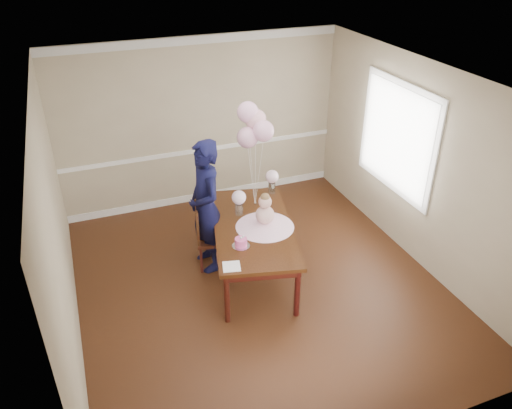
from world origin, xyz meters
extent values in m
cube|color=black|center=(0.00, 0.00, 0.00)|extent=(4.50, 5.00, 0.00)
cube|color=white|center=(0.00, 0.00, 2.70)|extent=(4.50, 5.00, 0.02)
cube|color=tan|center=(0.00, 2.50, 1.35)|extent=(4.50, 0.02, 2.70)
cube|color=tan|center=(0.00, -2.50, 1.35)|extent=(4.50, 0.02, 2.70)
cube|color=tan|center=(-2.25, 0.00, 1.35)|extent=(0.02, 5.00, 2.70)
cube|color=tan|center=(2.25, 0.00, 1.35)|extent=(0.02, 5.00, 2.70)
cube|color=white|center=(0.00, 2.49, 0.90)|extent=(4.50, 0.02, 0.07)
cube|color=silver|center=(0.00, 2.49, 2.63)|extent=(4.50, 0.02, 0.12)
cube|color=white|center=(0.00, 2.49, 0.06)|extent=(4.50, 0.02, 0.12)
cube|color=white|center=(2.23, 0.50, 1.55)|extent=(0.02, 1.66, 1.56)
cube|color=white|center=(2.21, 0.50, 1.55)|extent=(0.01, 1.50, 1.40)
cube|color=black|center=(0.03, 0.30, 0.72)|extent=(1.43, 2.16, 0.05)
cube|color=black|center=(0.03, 0.30, 0.64)|extent=(1.31, 2.04, 0.10)
cylinder|color=black|center=(-0.59, -0.49, 0.35)|extent=(0.08, 0.08, 0.69)
cylinder|color=black|center=(0.21, -0.69, 0.35)|extent=(0.08, 0.08, 0.69)
cylinder|color=black|center=(-0.16, 1.28, 0.35)|extent=(0.08, 0.08, 0.69)
cylinder|color=black|center=(0.65, 1.08, 0.35)|extent=(0.08, 0.08, 0.69)
cone|color=#FFBBDA|center=(0.16, 0.21, 0.79)|extent=(0.91, 0.91, 0.10)
sphere|color=pink|center=(0.16, 0.21, 0.92)|extent=(0.24, 0.24, 0.24)
sphere|color=#E0A89A|center=(0.16, 0.21, 1.11)|extent=(0.17, 0.17, 0.17)
sphere|color=brown|center=(0.16, 0.21, 1.17)|extent=(0.12, 0.12, 0.12)
cylinder|color=#BAB9BE|center=(-0.27, -0.09, 0.75)|extent=(0.26, 0.26, 0.01)
cylinder|color=#E64894|center=(-0.27, -0.09, 0.80)|extent=(0.18, 0.18, 0.10)
sphere|color=silver|center=(-0.27, -0.09, 0.86)|extent=(0.03, 0.03, 0.03)
sphere|color=silver|center=(-0.24, -0.08, 0.86)|extent=(0.03, 0.03, 0.03)
cylinder|color=white|center=(-0.05, 0.62, 0.82)|extent=(0.12, 0.12, 0.16)
sphere|color=#F9D1E1|center=(-0.05, 0.62, 1.00)|extent=(0.19, 0.19, 0.19)
cylinder|color=silver|center=(0.59, 1.02, 0.82)|extent=(0.12, 0.12, 0.16)
sphere|color=#F8D0E1|center=(0.59, 1.02, 1.00)|extent=(0.19, 0.19, 0.19)
cube|color=white|center=(-0.51, -0.44, 0.75)|extent=(0.24, 0.24, 0.01)
cylinder|color=silver|center=(0.25, 0.80, 0.75)|extent=(0.05, 0.05, 0.02)
sphere|color=#DE9DB9|center=(0.16, 0.82, 1.73)|extent=(0.28, 0.28, 0.28)
sphere|color=#ECA7CA|center=(0.34, 0.73, 1.83)|extent=(0.28, 0.28, 0.28)
sphere|color=#E7A4B2|center=(0.29, 0.89, 1.93)|extent=(0.28, 0.28, 0.28)
sphere|color=#F6AED3|center=(0.20, 0.93, 2.03)|extent=(0.28, 0.28, 0.28)
cylinder|color=white|center=(0.20, 0.81, 1.17)|extent=(0.09, 0.03, 0.83)
cylinder|color=white|center=(0.29, 0.76, 1.22)|extent=(0.09, 0.08, 0.92)
cylinder|color=white|center=(0.27, 0.85, 1.27)|extent=(0.04, 0.09, 1.02)
cylinder|color=silver|center=(0.23, 0.87, 1.31)|extent=(0.06, 0.12, 1.12)
cube|color=#3D1A10|center=(-0.42, 0.65, 0.42)|extent=(0.49, 0.49, 0.05)
cylinder|color=#3A130F|center=(-0.63, 0.52, 0.20)|extent=(0.04, 0.04, 0.40)
cylinder|color=#39140F|center=(-0.30, 0.45, 0.20)|extent=(0.04, 0.04, 0.40)
cylinder|color=#37200F|center=(-0.55, 0.85, 0.20)|extent=(0.04, 0.04, 0.40)
cylinder|color=#3B1B10|center=(-0.22, 0.78, 0.20)|extent=(0.04, 0.04, 0.40)
cylinder|color=#391E0F|center=(-0.64, 0.53, 0.69)|extent=(0.04, 0.04, 0.52)
cylinder|color=#331C0E|center=(-0.57, 0.85, 0.69)|extent=(0.04, 0.04, 0.52)
cube|color=#36180E|center=(-0.61, 0.69, 0.58)|extent=(0.11, 0.37, 0.05)
cube|color=#3E2111|center=(-0.61, 0.69, 0.73)|extent=(0.11, 0.37, 0.05)
cube|color=#34190E|center=(-0.61, 0.69, 0.88)|extent=(0.11, 0.37, 0.05)
imported|color=black|center=(-0.48, 0.68, 0.92)|extent=(0.49, 0.70, 1.83)
camera|label=1|loc=(-1.88, -4.77, 4.17)|focal=35.00mm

